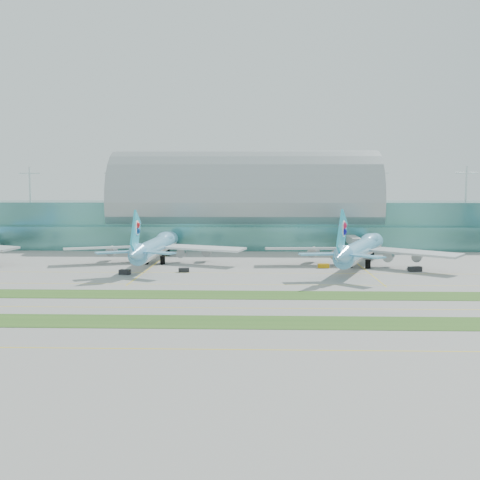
{
  "coord_description": "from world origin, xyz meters",
  "views": [
    {
      "loc": [
        6.6,
        -146.07,
        27.3
      ],
      "look_at": [
        0.0,
        55.0,
        9.0
      ],
      "focal_mm": 45.0,
      "sensor_mm": 36.0,
      "label": 1
    }
  ],
  "objects": [
    {
      "name": "ground",
      "position": [
        0.0,
        0.0,
        0.0
      ],
      "size": [
        700.0,
        700.0,
        0.0
      ],
      "primitive_type": "plane",
      "color": "gray",
      "rests_on": "ground"
    },
    {
      "name": "terminal",
      "position": [
        0.01,
        128.79,
        14.23
      ],
      "size": [
        340.0,
        69.1,
        36.0
      ],
      "color": "#3D7A75",
      "rests_on": "ground"
    },
    {
      "name": "grass_strip_near",
      "position": [
        0.0,
        -28.0,
        0.04
      ],
      "size": [
        420.0,
        12.0,
        0.08
      ],
      "primitive_type": "cube",
      "color": "#2D591E",
      "rests_on": "ground"
    },
    {
      "name": "grass_strip_far",
      "position": [
        0.0,
        2.0,
        0.04
      ],
      "size": [
        420.0,
        12.0,
        0.08
      ],
      "primitive_type": "cube",
      "color": "#2D591E",
      "rests_on": "ground"
    },
    {
      "name": "taxiline_a",
      "position": [
        0.0,
        -48.0,
        0.01
      ],
      "size": [
        420.0,
        0.35,
        0.01
      ],
      "primitive_type": "cube",
      "color": "yellow",
      "rests_on": "ground"
    },
    {
      "name": "taxiline_b",
      "position": [
        0.0,
        -14.0,
        0.01
      ],
      "size": [
        420.0,
        0.35,
        0.01
      ],
      "primitive_type": "cube",
      "color": "yellow",
      "rests_on": "ground"
    },
    {
      "name": "taxiline_c",
      "position": [
        0.0,
        18.0,
        0.01
      ],
      "size": [
        420.0,
        0.35,
        0.01
      ],
      "primitive_type": "cube",
      "color": "yellow",
      "rests_on": "ground"
    },
    {
      "name": "taxiline_d",
      "position": [
        0.0,
        40.0,
        0.01
      ],
      "size": [
        420.0,
        0.35,
        0.01
      ],
      "primitive_type": "cube",
      "color": "yellow",
      "rests_on": "ground"
    },
    {
      "name": "airliner_b",
      "position": [
        -29.87,
        64.19,
        6.2
      ],
      "size": [
        64.39,
        72.99,
        20.11
      ],
      "rotation": [
        0.0,
        0.0,
        -0.02
      ],
      "color": "#62AED9",
      "rests_on": "ground"
    },
    {
      "name": "airliner_c",
      "position": [
        40.99,
        56.8,
        6.35
      ],
      "size": [
        62.24,
        72.4,
        20.59
      ],
      "rotation": [
        0.0,
        0.0,
        -0.34
      ],
      "color": "#65B2DE",
      "rests_on": "ground"
    },
    {
      "name": "gse_c",
      "position": [
        -34.79,
        35.47,
        0.77
      ],
      "size": [
        3.67,
        2.83,
        1.55
      ],
      "primitive_type": "cube",
      "rotation": [
        0.0,
        0.0,
        -0.27
      ],
      "color": "black",
      "rests_on": "ground"
    },
    {
      "name": "gse_d",
      "position": [
        -17.32,
        41.47,
        0.67
      ],
      "size": [
        3.46,
        2.05,
        1.33
      ],
      "primitive_type": "cube",
      "rotation": [
        0.0,
        0.0,
        0.07
      ],
      "color": "black",
      "rests_on": "ground"
    },
    {
      "name": "gse_e",
      "position": [
        27.84,
        52.43,
        0.71
      ],
      "size": [
        3.78,
        2.35,
        1.43
      ],
      "primitive_type": "cube",
      "rotation": [
        0.0,
        0.0,
        0.1
      ],
      "color": "orange",
      "rests_on": "ground"
    },
    {
      "name": "gse_f",
      "position": [
        56.01,
        44.9,
        0.79
      ],
      "size": [
        4.55,
        3.19,
        1.58
      ],
      "primitive_type": "cube",
      "rotation": [
        0.0,
        0.0,
        0.31
      ],
      "color": "black",
      "rests_on": "ground"
    }
  ]
}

